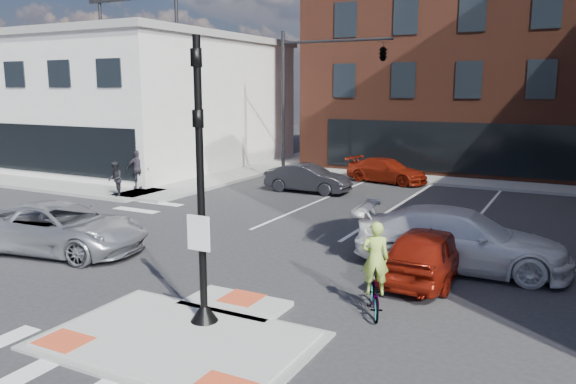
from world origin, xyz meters
The scene contains 17 objects.
ground centered at (0.00, 0.00, 0.00)m, with size 120.00×120.00×0.00m, color #28282B.
refuge_island centered at (0.00, -0.26, 0.05)m, with size 5.40×4.65×0.13m.
sidewalk_nw centered at (-16.76, 15.29, 0.08)m, with size 23.50×20.50×0.15m.
sidewalk_n centered at (3.00, 22.00, 0.07)m, with size 26.00×3.00×0.15m, color gray.
building_nw centered at (-21.98, 19.98, 4.23)m, with size 20.40×16.40×14.40m.
building_n centered at (3.00, 31.99, 7.80)m, with size 24.40×18.40×15.50m.
building_far_left centered at (-4.00, 52.00, 5.00)m, with size 10.00×12.00×10.00m, color slate.
signal_pole centered at (0.00, 0.40, 2.36)m, with size 0.60×0.60×5.98m.
mast_arm_signal centered at (-3.47, 18.00, 6.21)m, with size 6.10×2.24×8.00m.
silver_suv centered at (-7.30, 2.87, 0.77)m, with size 2.56×5.56×1.54m, color #B6B8BE.
red_sedan centered at (3.50, 5.72, 0.73)m, with size 1.72×4.29×1.46m, color maroon.
white_pickup centered at (4.08, 7.00, 0.85)m, with size 2.39×5.88×1.71m, color white.
bg_car_dark centered at (-4.92, 15.75, 0.69)m, with size 1.46×4.18×1.38m, color #28272C.
bg_car_red centered at (-2.35, 20.32, 0.65)m, with size 1.83×4.51×1.31m, color #9B220E.
cyclist centered at (3.00, 2.80, 0.72)m, with size 1.21×1.78×2.15m.
pedestrian_a centered at (-12.00, 10.00, 0.95)m, with size 0.77×0.60×1.59m, color black.
pedestrian_b centered at (-12.47, 12.00, 1.10)m, with size 1.12×0.46×1.90m, color #332D38.
Camera 1 is at (6.90, -8.86, 5.07)m, focal length 35.00 mm.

